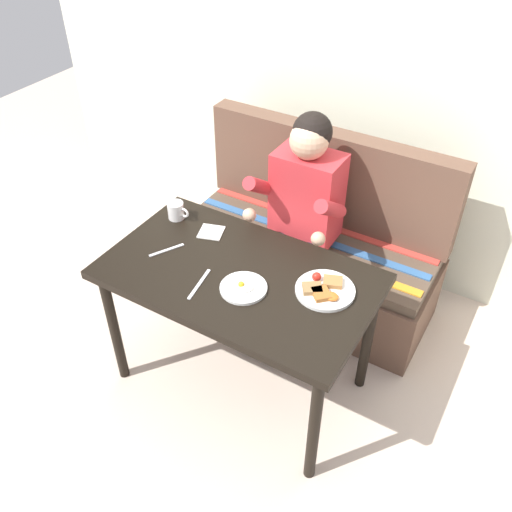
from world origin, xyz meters
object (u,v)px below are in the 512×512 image
couch (311,250)px  napkin (211,232)px  plate_breakfast (324,289)px  coffee_mug (176,210)px  plate_eggs (243,288)px  knife (199,284)px  person (301,206)px  table (239,287)px  fork (167,250)px

couch → napkin: 0.76m
plate_breakfast → coffee_mug: coffee_mug is taller
plate_breakfast → napkin: bearing=171.3°
plate_eggs → knife: bearing=-158.0°
plate_eggs → napkin: 0.43m
coffee_mug → knife: 0.51m
couch → person: size_ratio=1.19×
plate_eggs → coffee_mug: 0.62m
couch → plate_breakfast: (0.37, -0.68, 0.41)m
table → coffee_mug: 0.54m
person → plate_breakfast: size_ratio=4.80×
knife → plate_eggs: bearing=12.6°
plate_breakfast → knife: bearing=-154.0°
couch → fork: 0.97m
person → coffee_mug: 0.63m
table → couch: size_ratio=0.83×
person → plate_eggs: bearing=-83.8°
person → plate_eggs: person is taller
plate_eggs → fork: plate_eggs is taller
couch → fork: size_ratio=8.47×
plate_breakfast → person: bearing=126.3°
table → fork: (-0.37, -0.04, 0.08)m
person → napkin: bearing=-123.5°
table → plate_breakfast: bearing=12.5°
couch → plate_breakfast: size_ratio=5.70×
plate_eggs → fork: (-0.44, 0.04, -0.01)m
table → knife: 0.20m
table → person: person is taller
person → coffee_mug: (-0.49, -0.40, 0.03)m
plate_breakfast → fork: size_ratio=1.49×
couch → person: (0.00, -0.17, 0.41)m
couch → person: bearing=-89.3°
person → plate_breakfast: person is taller
knife → couch: bearing=74.2°
plate_breakfast → plate_eggs: 0.34m
plate_breakfast → napkin: plate_breakfast is taller
table → plate_eggs: 0.14m
table → napkin: bearing=146.1°
fork → plate_eggs: bearing=23.3°
plate_eggs → knife: (-0.18, -0.07, -0.01)m
person → napkin: person is taller
couch → coffee_mug: (-0.48, -0.57, 0.45)m
coffee_mug → napkin: (0.21, -0.01, -0.04)m
plate_breakfast → napkin: (-0.64, 0.10, -0.01)m
plate_breakfast → fork: plate_breakfast is taller
plate_eggs → coffee_mug: (-0.56, 0.27, 0.04)m
knife → person: bearing=72.5°
napkin → table: bearing=-33.9°
person → plate_breakfast: (0.37, -0.51, 0.00)m
table → coffee_mug: coffee_mug is taller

